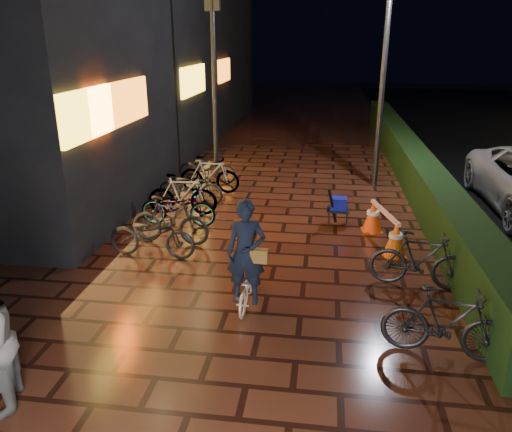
# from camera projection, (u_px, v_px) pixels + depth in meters

# --- Properties ---
(ground) EXTENTS (80.00, 80.00, 0.00)m
(ground) POSITION_uv_depth(u_px,v_px,m) (267.00, 296.00, 8.00)
(ground) COLOR #381911
(ground) RESTS_ON ground
(hedge) EXTENTS (0.70, 20.00, 1.00)m
(hedge) POSITION_uv_depth(u_px,v_px,m) (408.00, 158.00, 14.86)
(hedge) COLOR black
(hedge) RESTS_ON ground
(storefront_block) EXTENTS (12.09, 22.00, 9.00)m
(storefront_block) POSITION_uv_depth(u_px,v_px,m) (49.00, 20.00, 18.41)
(storefront_block) COLOR black
(storefront_block) RESTS_ON ground
(lamp_post_hedge) EXTENTS (0.52, 0.15, 5.46)m
(lamp_post_hedge) POSITION_uv_depth(u_px,v_px,m) (383.00, 74.00, 12.91)
(lamp_post_hedge) COLOR black
(lamp_post_hedge) RESTS_ON ground
(lamp_post_sf) EXTENTS (0.46, 0.24, 4.88)m
(lamp_post_sf) POSITION_uv_depth(u_px,v_px,m) (214.00, 84.00, 13.76)
(lamp_post_sf) COLOR black
(lamp_post_sf) RESTS_ON ground
(cyclist) EXTENTS (0.63, 1.22, 1.73)m
(cyclist) POSITION_uv_depth(u_px,v_px,m) (247.00, 268.00, 7.47)
(cyclist) COLOR silver
(cyclist) RESTS_ON ground
(traffic_barrier) EXTENTS (0.77, 1.70, 0.69)m
(traffic_barrier) POSITION_uv_depth(u_px,v_px,m) (384.00, 227.00, 9.94)
(traffic_barrier) COLOR #EB5C0C
(traffic_barrier) RESTS_ON ground
(cart_assembly) EXTENTS (0.51, 0.50, 0.92)m
(cart_assembly) POSITION_uv_depth(u_px,v_px,m) (338.00, 205.00, 10.81)
(cart_assembly) COLOR black
(cart_assembly) RESTS_ON ground
(parked_bikes_storefront) EXTENTS (1.95, 5.79, 0.97)m
(parked_bikes_storefront) POSITION_uv_depth(u_px,v_px,m) (187.00, 195.00, 11.57)
(parked_bikes_storefront) COLOR black
(parked_bikes_storefront) RESTS_ON ground
(parked_bikes_hedge) EXTENTS (1.67, 2.63, 0.97)m
(parked_bikes_hedge) POSITION_uv_depth(u_px,v_px,m) (432.00, 288.00, 7.23)
(parked_bikes_hedge) COLOR black
(parked_bikes_hedge) RESTS_ON ground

